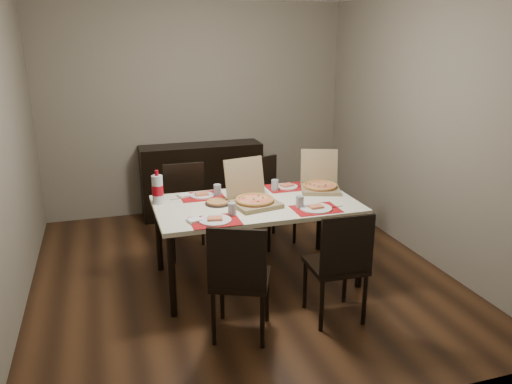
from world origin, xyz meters
TOP-DOWN VIEW (x-y plane):
  - ground at (0.00, 0.00)m, footprint 3.80×4.00m
  - room_walls at (0.00, 0.43)m, footprint 3.84×4.02m
  - sideboard at (0.00, 1.78)m, footprint 1.50×0.40m
  - dining_table at (0.12, -0.14)m, footprint 1.80×1.00m
  - chair_near_left at (-0.29, -1.04)m, footprint 0.55×0.55m
  - chair_near_right at (0.52, -1.03)m, footprint 0.44×0.44m
  - chair_far_left at (-0.38, 0.67)m, footprint 0.43×0.43m
  - chair_far_right at (0.51, 0.70)m, footprint 0.54×0.54m
  - setting_near_left at (-0.32, -0.47)m, footprint 0.43×0.30m
  - setting_near_right at (0.53, -0.45)m, footprint 0.46×0.30m
  - setting_far_left at (-0.29, 0.18)m, footprint 0.50×0.30m
  - setting_far_right at (0.51, 0.20)m, footprint 0.50×0.30m
  - napkin_loose at (0.10, -0.23)m, footprint 0.15×0.15m
  - pizza_box_center at (0.08, -0.18)m, footprint 0.46×0.50m
  - pizza_box_right at (0.83, 0.05)m, footprint 0.47×0.50m
  - faina_plate at (-0.22, -0.08)m, footprint 0.23×0.23m
  - dip_bowl at (0.24, 0.07)m, footprint 0.12×0.12m
  - soda_bottle at (-0.72, 0.10)m, footprint 0.10×0.10m

SIDE VIEW (x-z plane):
  - ground at x=0.00m, z-range -0.02..0.00m
  - sideboard at x=0.00m, z-range 0.00..0.90m
  - chair_near_left at x=-0.29m, z-range 0.05..0.98m
  - chair_near_right at x=0.52m, z-range 0.05..0.98m
  - chair_far_left at x=-0.38m, z-range 0.05..0.98m
  - chair_far_right at x=0.51m, z-range 0.05..0.98m
  - dining_table at x=0.12m, z-range 0.31..1.06m
  - napkin_loose at x=0.10m, z-range 0.75..0.77m
  - faina_plate at x=-0.22m, z-range 0.75..0.78m
  - dip_bowl at x=0.24m, z-range 0.75..0.78m
  - setting_near_left at x=-0.32m, z-range 0.72..0.83m
  - setting_near_right at x=0.53m, z-range 0.72..0.83m
  - setting_far_left at x=-0.29m, z-range 0.72..0.83m
  - setting_far_right at x=0.51m, z-range 0.72..0.83m
  - pizza_box_right at x=0.83m, z-range 0.62..0.99m
  - pizza_box_center at x=0.08m, z-range 0.62..1.00m
  - soda_bottle at x=-0.72m, z-range 0.73..1.03m
  - room_walls at x=0.00m, z-range 0.42..3.04m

